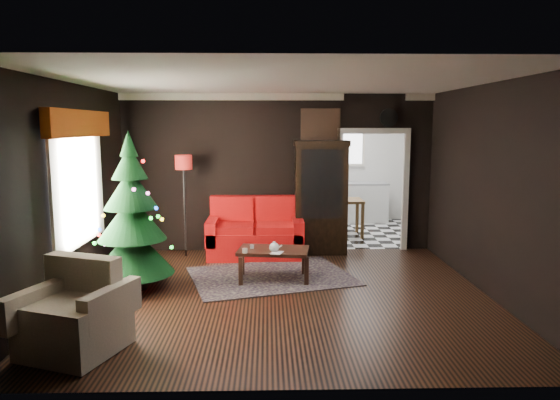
{
  "coord_description": "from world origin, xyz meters",
  "views": [
    {
      "loc": [
        -0.18,
        -6.59,
        2.24
      ],
      "look_at": [
        0.0,
        0.9,
        1.15
      ],
      "focal_mm": 32.78,
      "sensor_mm": 36.0,
      "label": 1
    }
  ],
  "objects_px": {
    "floor_lamp": "(185,209)",
    "armchair": "(74,308)",
    "curio_cabinet": "(321,200)",
    "teapot": "(274,247)",
    "wall_clock": "(389,118)",
    "loveseat": "(255,228)",
    "kitchen_table": "(345,217)",
    "christmas_tree": "(132,214)",
    "coffee_table": "(273,264)"
  },
  "relations": [
    {
      "from": "loveseat",
      "to": "wall_clock",
      "type": "relative_size",
      "value": 5.31
    },
    {
      "from": "loveseat",
      "to": "armchair",
      "type": "height_order",
      "value": "loveseat"
    },
    {
      "from": "loveseat",
      "to": "armchair",
      "type": "relative_size",
      "value": 1.9
    },
    {
      "from": "curio_cabinet",
      "to": "coffee_table",
      "type": "height_order",
      "value": "curio_cabinet"
    },
    {
      "from": "curio_cabinet",
      "to": "christmas_tree",
      "type": "height_order",
      "value": "christmas_tree"
    },
    {
      "from": "coffee_table",
      "to": "teapot",
      "type": "bearing_deg",
      "value": -87.21
    },
    {
      "from": "loveseat",
      "to": "teapot",
      "type": "xyz_separation_m",
      "value": [
        0.31,
        -1.58,
        0.04
      ]
    },
    {
      "from": "wall_clock",
      "to": "armchair",
      "type": "bearing_deg",
      "value": -134.21
    },
    {
      "from": "teapot",
      "to": "wall_clock",
      "type": "bearing_deg",
      "value": 44.14
    },
    {
      "from": "christmas_tree",
      "to": "teapot",
      "type": "xyz_separation_m",
      "value": [
        1.95,
        0.15,
        -0.51
      ]
    },
    {
      "from": "curio_cabinet",
      "to": "wall_clock",
      "type": "relative_size",
      "value": 5.94
    },
    {
      "from": "loveseat",
      "to": "kitchen_table",
      "type": "bearing_deg",
      "value": 42.51
    },
    {
      "from": "floor_lamp",
      "to": "teapot",
      "type": "relative_size",
      "value": 11.6
    },
    {
      "from": "kitchen_table",
      "to": "armchair",
      "type": "bearing_deg",
      "value": -122.89
    },
    {
      "from": "wall_clock",
      "to": "christmas_tree",
      "type": "bearing_deg",
      "value": -151.81
    },
    {
      "from": "christmas_tree",
      "to": "wall_clock",
      "type": "xyz_separation_m",
      "value": [
        3.99,
        2.14,
        1.33
      ]
    },
    {
      "from": "christmas_tree",
      "to": "wall_clock",
      "type": "bearing_deg",
      "value": 28.19
    },
    {
      "from": "teapot",
      "to": "christmas_tree",
      "type": "bearing_deg",
      "value": -175.45
    },
    {
      "from": "curio_cabinet",
      "to": "teapot",
      "type": "distance_m",
      "value": 2.03
    },
    {
      "from": "loveseat",
      "to": "floor_lamp",
      "type": "height_order",
      "value": "floor_lamp"
    },
    {
      "from": "christmas_tree",
      "to": "teapot",
      "type": "relative_size",
      "value": 13.36
    },
    {
      "from": "armchair",
      "to": "teapot",
      "type": "distance_m",
      "value": 2.97
    },
    {
      "from": "curio_cabinet",
      "to": "kitchen_table",
      "type": "relative_size",
      "value": 2.53
    },
    {
      "from": "christmas_tree",
      "to": "coffee_table",
      "type": "bearing_deg",
      "value": 10.05
    },
    {
      "from": "christmas_tree",
      "to": "kitchen_table",
      "type": "distance_m",
      "value": 4.88
    },
    {
      "from": "loveseat",
      "to": "coffee_table",
      "type": "distance_m",
      "value": 1.45
    },
    {
      "from": "loveseat",
      "to": "curio_cabinet",
      "type": "bearing_deg",
      "value": 10.83
    },
    {
      "from": "loveseat",
      "to": "curio_cabinet",
      "type": "relative_size",
      "value": 0.89
    },
    {
      "from": "loveseat",
      "to": "wall_clock",
      "type": "xyz_separation_m",
      "value": [
        2.35,
        0.4,
        1.88
      ]
    },
    {
      "from": "teapot",
      "to": "armchair",
      "type": "bearing_deg",
      "value": -132.63
    },
    {
      "from": "floor_lamp",
      "to": "kitchen_table",
      "type": "height_order",
      "value": "floor_lamp"
    },
    {
      "from": "armchair",
      "to": "wall_clock",
      "type": "relative_size",
      "value": 2.8
    },
    {
      "from": "loveseat",
      "to": "floor_lamp",
      "type": "bearing_deg",
      "value": 177.93
    },
    {
      "from": "kitchen_table",
      "to": "floor_lamp",
      "type": "bearing_deg",
      "value": -151.88
    },
    {
      "from": "teapot",
      "to": "kitchen_table",
      "type": "bearing_deg",
      "value": 65.2
    },
    {
      "from": "curio_cabinet",
      "to": "kitchen_table",
      "type": "height_order",
      "value": "curio_cabinet"
    },
    {
      "from": "christmas_tree",
      "to": "armchair",
      "type": "distance_m",
      "value": 2.11
    },
    {
      "from": "coffee_table",
      "to": "armchair",
      "type": "bearing_deg",
      "value": -130.15
    },
    {
      "from": "curio_cabinet",
      "to": "coffee_table",
      "type": "relative_size",
      "value": 1.88
    },
    {
      "from": "loveseat",
      "to": "christmas_tree",
      "type": "distance_m",
      "value": 2.45
    },
    {
      "from": "floor_lamp",
      "to": "coffee_table",
      "type": "xyz_separation_m",
      "value": [
        1.5,
        -1.44,
        -0.59
      ]
    },
    {
      "from": "floor_lamp",
      "to": "teapot",
      "type": "distance_m",
      "value": 2.24
    },
    {
      "from": "curio_cabinet",
      "to": "armchair",
      "type": "bearing_deg",
      "value": -125.59
    },
    {
      "from": "floor_lamp",
      "to": "armchair",
      "type": "xyz_separation_m",
      "value": [
        -0.5,
        -3.81,
        -0.37
      ]
    },
    {
      "from": "coffee_table",
      "to": "christmas_tree",
      "type": "bearing_deg",
      "value": -169.95
    },
    {
      "from": "floor_lamp",
      "to": "christmas_tree",
      "type": "relative_size",
      "value": 0.87
    },
    {
      "from": "coffee_table",
      "to": "loveseat",
      "type": "bearing_deg",
      "value": 102.01
    },
    {
      "from": "floor_lamp",
      "to": "teapot",
      "type": "xyz_separation_m",
      "value": [
        1.51,
        -1.63,
        -0.29
      ]
    },
    {
      "from": "curio_cabinet",
      "to": "floor_lamp",
      "type": "bearing_deg",
      "value": -175.72
    },
    {
      "from": "curio_cabinet",
      "to": "wall_clock",
      "type": "xyz_separation_m",
      "value": [
        1.2,
        0.18,
        1.43
      ]
    }
  ]
}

